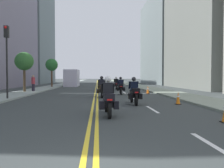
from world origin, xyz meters
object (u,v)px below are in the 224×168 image
traffic_light_near (7,49)px  street_tree_1 (52,65)px  motorcycle_0 (108,100)px  motorcycle_2 (102,89)px  motorcycle_4 (101,85)px  motorcycle_1 (134,93)px  pedestrian_0 (33,83)px  street_tree_0 (24,62)px  traffic_cone_0 (148,90)px  parked_truck (72,79)px  motorcycle_5 (116,84)px  traffic_cone_1 (178,98)px  motorcycle_3 (121,87)px

traffic_light_near → street_tree_1: size_ratio=1.18×
motorcycle_0 → motorcycle_2: 8.39m
motorcycle_0 → motorcycle_4: (-0.03, 15.88, 0.00)m
motorcycle_1 → pedestrian_0: bearing=128.4°
street_tree_0 → street_tree_1: 11.24m
motorcycle_0 → motorcycle_4: bearing=87.9°
traffic_cone_0 → street_tree_0: street_tree_0 is taller
motorcycle_2 → street_tree_0: size_ratio=0.54×
motorcycle_4 → pedestrian_0: (-7.10, -1.13, 0.26)m
street_tree_1 → parked_truck: street_tree_1 is taller
motorcycle_5 → traffic_cone_1: bearing=-78.9°
traffic_cone_0 → traffic_light_near: 12.56m
motorcycle_0 → pedestrian_0: pedestrian_0 is taller
motorcycle_3 → motorcycle_5: size_ratio=0.95×
motorcycle_2 → motorcycle_3: (1.81, 3.17, 0.00)m
motorcycle_2 → traffic_cone_1: bearing=-48.4°
motorcycle_1 → traffic_cone_0: 8.60m
traffic_cone_0 → pedestrian_0: (-11.45, 2.80, 0.56)m
street_tree_1 → motorcycle_0: bearing=-73.8°
pedestrian_0 → parked_truck: 15.80m
motorcycle_5 → traffic_cone_0: size_ratio=2.99×
motorcycle_3 → pedestrian_0: 9.38m
motorcycle_2 → motorcycle_3: size_ratio=1.04×
motorcycle_2 → street_tree_0: 9.78m
motorcycle_5 → traffic_light_near: 15.57m
motorcycle_2 → pedestrian_0: pedestrian_0 is taller
motorcycle_4 → traffic_light_near: (-6.60, -9.22, 2.83)m
pedestrian_0 → motorcycle_1: bearing=173.6°
motorcycle_1 → traffic_light_near: traffic_light_near is taller
motorcycle_1 → parked_truck: size_ratio=0.35×
street_tree_0 → street_tree_1: (0.47, 11.23, 0.24)m
parked_truck → motorcycle_2: bearing=-77.9°
parked_truck → motorcycle_3: bearing=-70.9°
motorcycle_0 → motorcycle_1: size_ratio=1.00×
motorcycle_1 → traffic_cone_0: size_ratio=3.08×
motorcycle_0 → pedestrian_0: size_ratio=1.27×
motorcycle_1 → parked_truck: (-6.52, 26.61, 0.61)m
motorcycle_3 → street_tree_1: bearing=126.1°
motorcycle_2 → traffic_cone_1: 6.52m
street_tree_0 → motorcycle_0: bearing=-60.9°
motorcycle_0 → motorcycle_5: bearing=82.2°
motorcycle_5 → street_tree_1: (-9.21, 5.81, 2.70)m
motorcycle_5 → motorcycle_4: bearing=-116.3°
pedestrian_0 → parked_truck: bearing=-53.6°
motorcycle_3 → traffic_light_near: (-8.32, -4.90, 2.83)m
traffic_cone_0 → motorcycle_2: bearing=-141.3°
motorcycle_1 → street_tree_0: bearing=132.6°
motorcycle_1 → pedestrian_0: (-8.82, 10.98, 0.26)m
traffic_light_near → parked_truck: traffic_light_near is taller
motorcycle_0 → street_tree_0: size_ratio=0.56×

